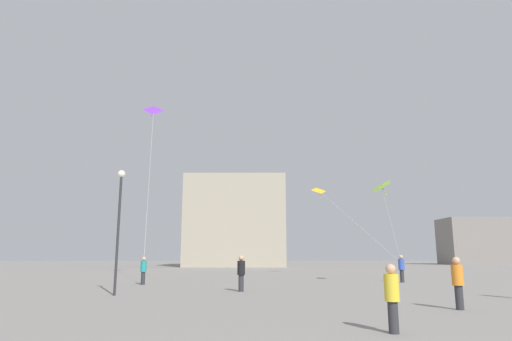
{
  "coord_description": "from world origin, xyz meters",
  "views": [
    {
      "loc": [
        -1.29,
        -5.47,
        1.78
      ],
      "look_at": [
        0.0,
        20.99,
        6.93
      ],
      "focal_mm": 30.78,
      "sensor_mm": 36.0,
      "label": 1
    }
  ],
  "objects_px": {
    "kite_violet_delta": "(153,113)",
    "lamppost_east": "(119,212)",
    "building_left_hall": "(236,223)",
    "building_centre_hall": "(499,241)",
    "kite_amber_delta": "(320,192)",
    "person_in_yellow": "(392,295)",
    "person_in_blue": "(402,267)",
    "person_in_orange": "(458,280)",
    "person_in_teal": "(143,269)",
    "kite_lime_delta": "(381,187)",
    "person_in_black": "(241,272)"
  },
  "relations": [
    {
      "from": "kite_violet_delta",
      "to": "lamppost_east",
      "type": "height_order",
      "value": "kite_violet_delta"
    },
    {
      "from": "building_left_hall",
      "to": "building_centre_hall",
      "type": "height_order",
      "value": "building_left_hall"
    },
    {
      "from": "kite_amber_delta",
      "to": "person_in_yellow",
      "type": "bearing_deg",
      "value": -98.42
    },
    {
      "from": "person_in_blue",
      "to": "building_left_hall",
      "type": "bearing_deg",
      "value": -92.7
    },
    {
      "from": "person_in_yellow",
      "to": "person_in_orange",
      "type": "distance_m",
      "value": 5.82
    },
    {
      "from": "person_in_blue",
      "to": "kite_violet_delta",
      "type": "bearing_deg",
      "value": -41.84
    },
    {
      "from": "person_in_teal",
      "to": "person_in_yellow",
      "type": "bearing_deg",
      "value": 114.4
    },
    {
      "from": "person_in_yellow",
      "to": "building_left_hall",
      "type": "bearing_deg",
      "value": -26.98
    },
    {
      "from": "kite_violet_delta",
      "to": "building_left_hall",
      "type": "distance_m",
      "value": 38.67
    },
    {
      "from": "kite_violet_delta",
      "to": "building_centre_hall",
      "type": "height_order",
      "value": "kite_violet_delta"
    },
    {
      "from": "building_centre_hall",
      "to": "kite_violet_delta",
      "type": "bearing_deg",
      "value": -141.35
    },
    {
      "from": "person_in_teal",
      "to": "building_centre_hall",
      "type": "relative_size",
      "value": 0.08
    },
    {
      "from": "kite_violet_delta",
      "to": "kite_amber_delta",
      "type": "bearing_deg",
      "value": 12.51
    },
    {
      "from": "kite_lime_delta",
      "to": "kite_violet_delta",
      "type": "relative_size",
      "value": 0.38
    },
    {
      "from": "person_in_yellow",
      "to": "building_centre_hall",
      "type": "bearing_deg",
      "value": -62.89
    },
    {
      "from": "kite_amber_delta",
      "to": "kite_lime_delta",
      "type": "bearing_deg",
      "value": -84.67
    },
    {
      "from": "person_in_teal",
      "to": "kite_amber_delta",
      "type": "relative_size",
      "value": 0.13
    },
    {
      "from": "person_in_blue",
      "to": "building_left_hall",
      "type": "distance_m",
      "value": 47.98
    },
    {
      "from": "kite_violet_delta",
      "to": "building_centre_hall",
      "type": "distance_m",
      "value": 79.89
    },
    {
      "from": "person_in_yellow",
      "to": "person_in_teal",
      "type": "bearing_deg",
      "value": -2.27
    },
    {
      "from": "building_left_hall",
      "to": "person_in_black",
      "type": "bearing_deg",
      "value": -89.93
    },
    {
      "from": "person_in_orange",
      "to": "kite_amber_delta",
      "type": "bearing_deg",
      "value": 110.92
    },
    {
      "from": "kite_violet_delta",
      "to": "person_in_orange",
      "type": "bearing_deg",
      "value": -57.95
    },
    {
      "from": "person_in_black",
      "to": "person_in_blue",
      "type": "xyz_separation_m",
      "value": [
        11.04,
        7.18,
        0.02
      ]
    },
    {
      "from": "person_in_teal",
      "to": "building_left_hall",
      "type": "height_order",
      "value": "building_left_hall"
    },
    {
      "from": "person_in_teal",
      "to": "kite_violet_delta",
      "type": "xyz_separation_m",
      "value": [
        -1.91,
        10.66,
        13.81
      ]
    },
    {
      "from": "person_in_blue",
      "to": "building_centre_hall",
      "type": "relative_size",
      "value": 0.08
    },
    {
      "from": "person_in_black",
      "to": "person_in_teal",
      "type": "distance_m",
      "value": 8.26
    },
    {
      "from": "kite_violet_delta",
      "to": "building_centre_hall",
      "type": "bearing_deg",
      "value": 38.65
    },
    {
      "from": "person_in_black",
      "to": "person_in_orange",
      "type": "relative_size",
      "value": 1.03
    },
    {
      "from": "person_in_blue",
      "to": "building_left_hall",
      "type": "relative_size",
      "value": 0.11
    },
    {
      "from": "kite_violet_delta",
      "to": "person_in_black",
      "type": "bearing_deg",
      "value": -63.97
    },
    {
      "from": "person_in_black",
      "to": "kite_lime_delta",
      "type": "xyz_separation_m",
      "value": [
        9.45,
        5.71,
        5.34
      ]
    },
    {
      "from": "person_in_orange",
      "to": "kite_lime_delta",
      "type": "xyz_separation_m",
      "value": [
        2.24,
        13.65,
        5.37
      ]
    },
    {
      "from": "kite_amber_delta",
      "to": "lamppost_east",
      "type": "height_order",
      "value": "kite_amber_delta"
    },
    {
      "from": "person_in_yellow",
      "to": "lamppost_east",
      "type": "height_order",
      "value": "lamppost_east"
    },
    {
      "from": "kite_lime_delta",
      "to": "kite_violet_delta",
      "type": "xyz_separation_m",
      "value": [
        -17.41,
        10.58,
        8.42
      ]
    },
    {
      "from": "building_centre_hall",
      "to": "lamppost_east",
      "type": "distance_m",
      "value": 90.3
    },
    {
      "from": "kite_lime_delta",
      "to": "building_left_hall",
      "type": "xyz_separation_m",
      "value": [
        -9.52,
        47.71,
        1.04
      ]
    },
    {
      "from": "person_in_black",
      "to": "person_in_yellow",
      "type": "relative_size",
      "value": 1.13
    },
    {
      "from": "person_in_teal",
      "to": "person_in_orange",
      "type": "bearing_deg",
      "value": 131.03
    },
    {
      "from": "person_in_orange",
      "to": "kite_amber_delta",
      "type": "xyz_separation_m",
      "value": [
        0.92,
        27.8,
        7.03
      ]
    },
    {
      "from": "person_in_black",
      "to": "person_in_teal",
      "type": "xyz_separation_m",
      "value": [
        -6.05,
        5.63,
        -0.04
      ]
    },
    {
      "from": "person_in_black",
      "to": "person_in_yellow",
      "type": "bearing_deg",
      "value": 118.93
    },
    {
      "from": "lamppost_east",
      "to": "kite_amber_delta",
      "type": "bearing_deg",
      "value": 57.43
    },
    {
      "from": "person_in_black",
      "to": "person_in_yellow",
      "type": "xyz_separation_m",
      "value": [
        3.37,
        -12.31,
        -0.11
      ]
    },
    {
      "from": "person_in_teal",
      "to": "kite_lime_delta",
      "type": "xyz_separation_m",
      "value": [
        15.5,
        0.08,
        5.39
      ]
    },
    {
      "from": "person_in_blue",
      "to": "person_in_orange",
      "type": "relative_size",
      "value": 1.05
    },
    {
      "from": "person_in_orange",
      "to": "building_left_hall",
      "type": "distance_m",
      "value": 62.12
    },
    {
      "from": "kite_lime_delta",
      "to": "building_centre_hall",
      "type": "height_order",
      "value": "building_centre_hall"
    }
  ]
}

